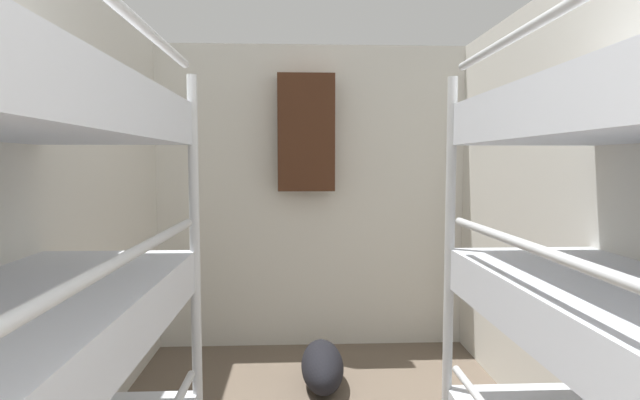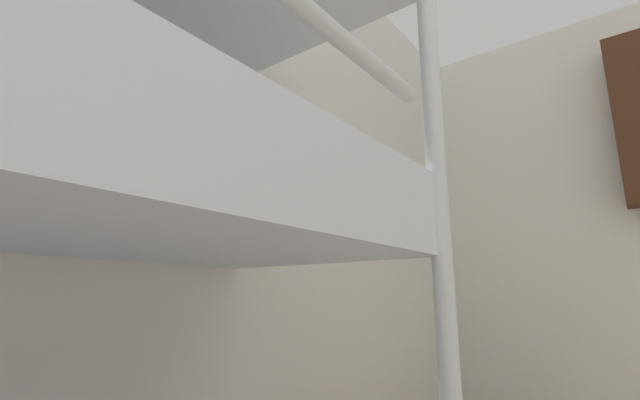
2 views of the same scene
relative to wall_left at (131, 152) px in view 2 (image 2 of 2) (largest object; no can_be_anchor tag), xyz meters
The scene contains 1 object.
wall_left is the anchor object (origin of this frame).
Camera 2 is at (-0.22, 1.60, 0.84)m, focal length 24.00 mm.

